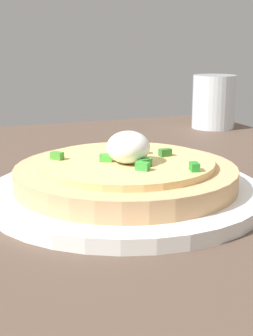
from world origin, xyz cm
name	(u,v)px	position (x,y,z in cm)	size (l,w,h in cm)	color
dining_table	(164,204)	(0.00, 0.00, 1.23)	(99.91, 67.45, 2.45)	brown
plate	(126,193)	(0.25, -4.54, 3.16)	(28.89, 28.89, 1.42)	white
pizza	(127,173)	(0.30, -4.54, 5.32)	(23.29, 23.29, 6.11)	tan
cup_near	(214,103)	(-34.27, 26.36, 7.16)	(8.03, 8.03, 9.90)	silver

